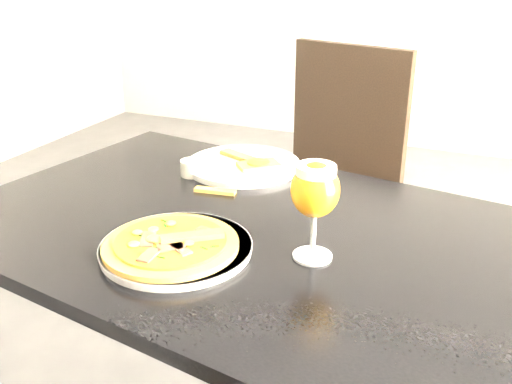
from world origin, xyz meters
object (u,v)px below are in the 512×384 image
at_px(dining_table, 236,259).
at_px(pizza, 171,243).
at_px(chair_far, 326,181).
at_px(beer_glass, 315,191).

bearing_deg(dining_table, pizza, -96.60).
bearing_deg(dining_table, chair_far, 101.12).
distance_m(chair_far, pizza, 1.00).
relative_size(dining_table, chair_far, 1.32).
xyz_separation_m(dining_table, pizza, (-0.05, -0.18, 0.11)).
xyz_separation_m(dining_table, beer_glass, (0.20, -0.08, 0.23)).
bearing_deg(beer_glass, pizza, -159.08).
bearing_deg(chair_far, dining_table, -73.27).
height_order(chair_far, pizza, chair_far).
relative_size(chair_far, beer_glass, 5.28).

